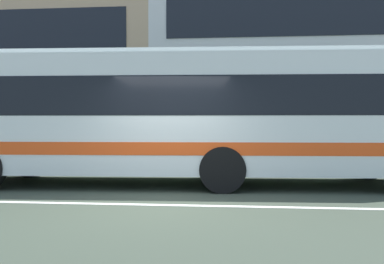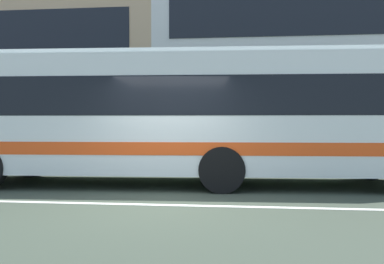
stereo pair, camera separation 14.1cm
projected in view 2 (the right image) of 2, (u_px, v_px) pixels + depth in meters
ground_plane at (160, 205)px, 7.51m from camera, size 160.00×160.00×0.00m
lane_centre_line at (160, 205)px, 7.51m from camera, size 60.00×0.16×0.01m
hedge_row_far at (258, 152)px, 13.64m from camera, size 15.26×1.10×1.07m
apartment_block_right at (354, 50)px, 23.22m from camera, size 21.14×10.90×11.19m
transit_bus at (193, 113)px, 9.94m from camera, size 11.31×3.01×3.15m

